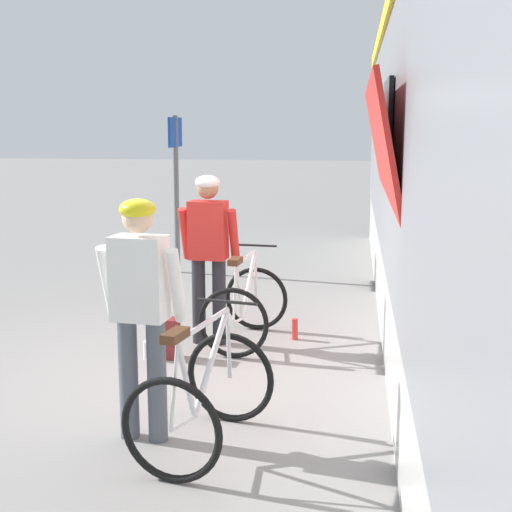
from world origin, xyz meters
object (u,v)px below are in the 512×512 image
object	(u,v)px
cyclist_far_in_red	(208,244)
bicycle_near_silver	(203,395)
water_bottle_by_the_backpack	(147,350)
bicycle_far_white	(245,306)
platform_sign_post	(176,167)
backpack_on_platform	(164,338)
cyclist_near_in_white	(140,298)
water_bottle_near_the_bikes	(295,329)

from	to	relation	value
cyclist_far_in_red	bicycle_near_silver	world-z (taller)	cyclist_far_in_red
water_bottle_by_the_backpack	cyclist_far_in_red	bearing A→B (deg)	50.86
bicycle_far_white	platform_sign_post	size ratio (longest dim) A/B	0.47
backpack_on_platform	platform_sign_post	distance (m)	4.37
cyclist_near_in_white	bicycle_near_silver	size ratio (longest dim) A/B	1.48
bicycle_near_silver	platform_sign_post	size ratio (longest dim) A/B	0.50
cyclist_near_in_white	bicycle_far_white	bearing A→B (deg)	80.92
cyclist_near_in_white	water_bottle_near_the_bikes	bearing A→B (deg)	71.09
cyclist_far_in_red	water_bottle_by_the_backpack	bearing A→B (deg)	-129.14
cyclist_near_in_white	bicycle_far_white	distance (m)	2.50
bicycle_far_white	water_bottle_by_the_backpack	world-z (taller)	bicycle_far_white
backpack_on_platform	platform_sign_post	size ratio (longest dim) A/B	0.17
backpack_on_platform	bicycle_far_white	bearing A→B (deg)	42.92
backpack_on_platform	water_bottle_by_the_backpack	bearing A→B (deg)	-146.45
bicycle_near_silver	bicycle_far_white	world-z (taller)	same
water_bottle_near_the_bikes	water_bottle_by_the_backpack	bearing A→B (deg)	-148.11
bicycle_far_white	cyclist_near_in_white	bearing A→B (deg)	-99.08
cyclist_far_in_red	bicycle_near_silver	bearing A→B (deg)	-79.38
cyclist_far_in_red	water_bottle_by_the_backpack	distance (m)	1.25
cyclist_near_in_white	backpack_on_platform	size ratio (longest dim) A/B	4.40
water_bottle_near_the_bikes	bicycle_near_silver	bearing A→B (deg)	-98.79
bicycle_far_white	water_bottle_by_the_backpack	bearing A→B (deg)	-142.84
bicycle_far_white	platform_sign_post	xyz separation A→B (m)	(-1.60, 3.46, 1.22)
water_bottle_near_the_bikes	water_bottle_by_the_backpack	xyz separation A→B (m)	(-1.38, -0.86, -0.02)
water_bottle_near_the_bikes	cyclist_far_in_red	bearing A→B (deg)	-164.51
cyclist_far_in_red	water_bottle_near_the_bikes	bearing A→B (deg)	15.49
platform_sign_post	cyclist_far_in_red	bearing A→B (deg)	-70.81
cyclist_far_in_red	backpack_on_platform	xyz separation A→B (m)	(-0.34, -0.53, -0.85)
platform_sign_post	water_bottle_near_the_bikes	bearing A→B (deg)	-57.26
backpack_on_platform	water_bottle_near_the_bikes	distance (m)	1.45
cyclist_near_in_white	water_bottle_by_the_backpack	distance (m)	2.04
cyclist_far_in_red	water_bottle_by_the_backpack	world-z (taller)	cyclist_far_in_red
water_bottle_by_the_backpack	platform_sign_post	distance (m)	4.46
cyclist_near_in_white	cyclist_far_in_red	size ratio (longest dim) A/B	1.00
bicycle_far_white	backpack_on_platform	world-z (taller)	bicycle_far_white
cyclist_near_in_white	bicycle_near_silver	world-z (taller)	cyclist_near_in_white
bicycle_near_silver	cyclist_far_in_red	bearing A→B (deg)	100.62
cyclist_near_in_white	platform_sign_post	distance (m)	6.00
water_bottle_by_the_backpack	platform_sign_post	xyz separation A→B (m)	(-0.72, 4.12, 1.53)
cyclist_near_in_white	water_bottle_near_the_bikes	xyz separation A→B (m)	(0.88, 2.58, -0.94)
cyclist_near_in_white	platform_sign_post	world-z (taller)	platform_sign_post
cyclist_far_in_red	water_bottle_near_the_bikes	xyz separation A→B (m)	(0.88, 0.24, -0.94)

